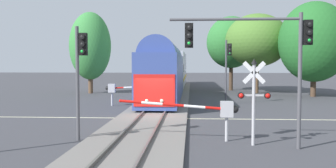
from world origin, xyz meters
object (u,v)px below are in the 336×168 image
object	(u,v)px
crossing_signal_mast	(254,93)
oak_behind_train	(90,46)
elm_centre_background	(231,42)
crossing_gate_near	(214,109)
traffic_signal_far_side	(228,61)
oak_far_right	(257,40)
traffic_signal_near_right	(261,46)
commuter_train	(170,69)
maple_right_background	(314,42)
traffic_signal_median	(80,64)
crossing_gate_far	(119,89)

from	to	relation	value
crossing_signal_mast	oak_behind_train	distance (m)	30.55
oak_behind_train	elm_centre_background	world-z (taller)	elm_centre_background
crossing_signal_mast	elm_centre_background	size ratio (longest dim) A/B	0.39
crossing_gate_near	traffic_signal_far_side	distance (m)	15.46
crossing_gate_near	traffic_signal_far_side	size ratio (longest dim) A/B	0.99
traffic_signal_far_side	oak_far_right	xyz separation A→B (m)	(4.48, 12.08, 2.46)
crossing_signal_mast	oak_far_right	size ratio (longest dim) A/B	0.40
traffic_signal_near_right	oak_far_right	world-z (taller)	oak_far_right
traffic_signal_far_side	commuter_train	bearing A→B (deg)	114.82
oak_far_right	traffic_signal_far_side	bearing A→B (deg)	-110.34
maple_right_background	traffic_signal_near_right	bearing A→B (deg)	-111.85
traffic_signal_median	elm_centre_background	bearing A→B (deg)	72.66
crossing_gate_near	oak_far_right	size ratio (longest dim) A/B	0.59
traffic_signal_median	maple_right_background	bearing A→B (deg)	53.00
crossing_gate_near	elm_centre_background	xyz separation A→B (m)	(4.00, 31.75, 4.70)
commuter_train	traffic_signal_near_right	distance (m)	28.96
traffic_signal_far_side	maple_right_background	distance (m)	12.58
traffic_signal_near_right	maple_right_background	distance (m)	26.39
oak_behind_train	elm_centre_background	distance (m)	17.67
commuter_train	maple_right_background	bearing A→B (deg)	-14.82
traffic_signal_far_side	maple_right_background	size ratio (longest dim) A/B	0.55
commuter_train	elm_centre_background	distance (m)	9.46
crossing_signal_mast	traffic_signal_near_right	size ratio (longest dim) A/B	0.64
oak_far_right	elm_centre_background	bearing A→B (deg)	118.86
traffic_signal_far_side	maple_right_background	xyz separation A→B (m)	(9.58, 7.90, 2.04)
maple_right_background	traffic_signal_median	bearing A→B (deg)	-127.00
crossing_gate_far	traffic_signal_near_right	xyz separation A→B (m)	(8.76, -14.90, 2.80)
crossing_signal_mast	traffic_signal_far_side	bearing A→B (deg)	88.56
crossing_signal_mast	oak_far_right	distance (m)	28.74
traffic_signal_near_right	oak_behind_train	world-z (taller)	oak_behind_train
traffic_signal_far_side	oak_behind_train	size ratio (longest dim) A/B	0.58
elm_centre_background	maple_right_background	bearing A→B (deg)	-48.87
traffic_signal_near_right	oak_far_right	size ratio (longest dim) A/B	0.62
traffic_signal_far_side	oak_behind_train	distance (m)	18.35
crossing_signal_mast	traffic_signal_far_side	distance (m)	16.04
traffic_signal_near_right	oak_far_right	xyz separation A→B (m)	(4.70, 28.64, 1.90)
crossing_signal_mast	traffic_signal_median	bearing A→B (deg)	176.03
commuter_train	elm_centre_background	world-z (taller)	elm_centre_background
traffic_signal_near_right	traffic_signal_median	bearing A→B (deg)	171.92
traffic_signal_near_right	maple_right_background	bearing A→B (deg)	68.15
commuter_train	traffic_signal_median	bearing A→B (deg)	-95.25
crossing_signal_mast	traffic_signal_median	distance (m)	7.72
oak_far_right	elm_centre_background	world-z (taller)	elm_centre_background
traffic_signal_far_side	elm_centre_background	world-z (taller)	elm_centre_background
elm_centre_background	traffic_signal_far_side	bearing A→B (deg)	-96.86
oak_behind_train	traffic_signal_far_side	bearing A→B (deg)	-36.39
traffic_signal_median	oak_behind_train	distance (m)	27.19
crossing_gate_near	traffic_signal_far_side	world-z (taller)	traffic_signal_far_side
crossing_signal_mast	maple_right_background	distance (m)	26.11
crossing_gate_far	crossing_signal_mast	bearing A→B (deg)	-59.07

